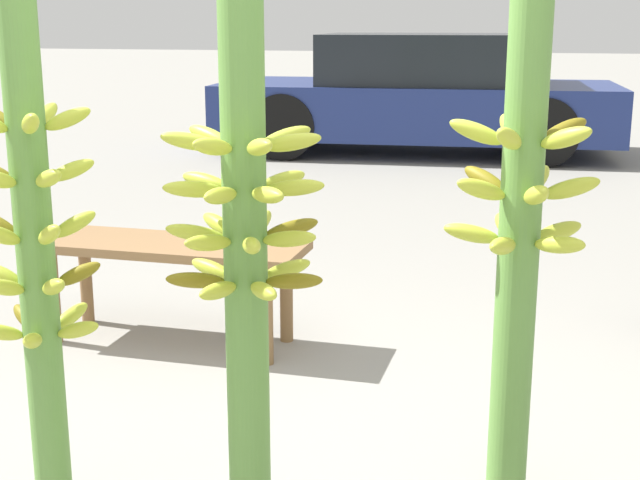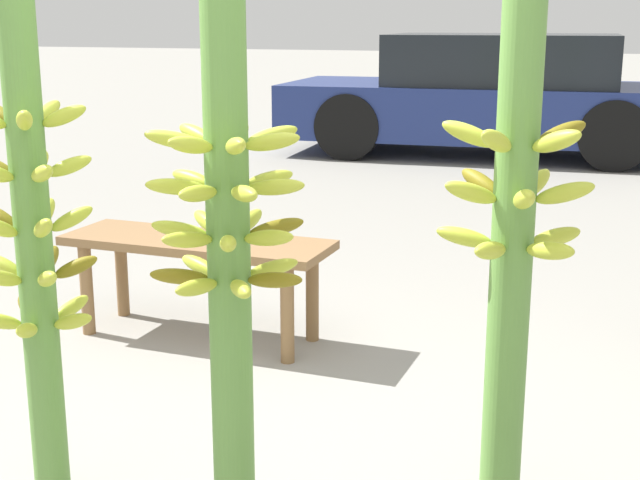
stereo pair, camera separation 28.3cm
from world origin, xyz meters
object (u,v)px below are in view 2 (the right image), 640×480
object	(u,v)px
market_bench	(197,254)
parked_car	(490,96)
banana_stalk_center	(229,262)
banana_stalk_right	(512,239)
banana_stalk_left	(34,241)

from	to	relation	value
market_bench	parked_car	xyz separation A→B (m)	(0.24, 6.33, 0.24)
banana_stalk_center	banana_stalk_right	world-z (taller)	banana_stalk_right
banana_stalk_left	parked_car	bearing A→B (deg)	90.19
banana_stalk_left	parked_car	distance (m)	7.79
banana_stalk_left	banana_stalk_center	bearing A→B (deg)	2.46
banana_stalk_right	banana_stalk_left	bearing A→B (deg)	-162.98
market_bench	parked_car	bearing A→B (deg)	88.40
banana_stalk_left	market_bench	distance (m)	1.54
banana_stalk_center	market_bench	world-z (taller)	banana_stalk_center
market_bench	parked_car	world-z (taller)	parked_car
banana_stalk_left	parked_car	world-z (taller)	banana_stalk_left
banana_stalk_center	parked_car	distance (m)	7.79
banana_stalk_left	banana_stalk_center	distance (m)	0.61
banana_stalk_left	market_bench	world-z (taller)	banana_stalk_left
banana_stalk_right	parked_car	world-z (taller)	banana_stalk_right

